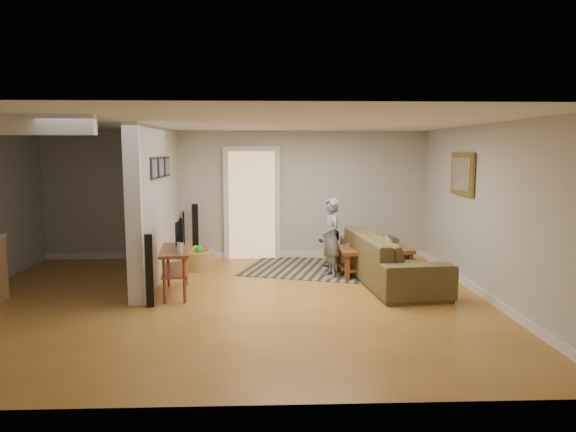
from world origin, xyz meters
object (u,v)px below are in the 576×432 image
object	(u,v)px
speaker_right	(195,233)
child	(330,277)
speaker_left	(149,271)
toy_basket	(200,259)
sofa	(390,281)
coffee_table	(375,254)
tv_console	(176,253)
toddler	(330,267)

from	to	relation	value
speaker_right	child	xyz separation A→B (m)	(2.45, -1.33, -0.56)
speaker_left	child	size ratio (longest dim) A/B	0.76
child	toy_basket	bearing A→B (deg)	-117.36
sofa	child	world-z (taller)	child
coffee_table	child	bearing A→B (deg)	-173.87
tv_console	toy_basket	size ratio (longest dim) A/B	2.23
sofa	coffee_table	size ratio (longest dim) A/B	2.06
sofa	toy_basket	world-z (taller)	toy_basket
toddler	tv_console	bearing A→B (deg)	33.17
coffee_table	child	world-z (taller)	coffee_table
coffee_table	tv_console	xyz separation A→B (m)	(-3.17, -1.05, 0.25)
tv_console	speaker_right	world-z (taller)	speaker_right
speaker_right	toddler	bearing A→B (deg)	-28.28
tv_console	child	distance (m)	2.67
coffee_table	toddler	world-z (taller)	coffee_table
coffee_table	toy_basket	distance (m)	3.08
tv_console	speaker_left	xyz separation A→B (m)	(-0.26, -0.60, -0.12)
speaker_left	speaker_right	world-z (taller)	speaker_right
sofa	speaker_right	size ratio (longest dim) A/B	2.40
sofa	speaker_left	bearing A→B (deg)	103.17
toy_basket	sofa	bearing A→B (deg)	-16.68
coffee_table	speaker_left	xyz separation A→B (m)	(-3.43, -1.65, 0.13)
coffee_table	speaker_right	bearing A→B (deg)	158.74
speaker_left	toddler	size ratio (longest dim) A/B	1.11
tv_console	toddler	xyz separation A→B (m)	(2.49, 1.72, -0.63)
sofa	speaker_left	distance (m)	3.84
sofa	toddler	distance (m)	1.38
child	toddler	size ratio (longest dim) A/B	1.47
sofa	toy_basket	size ratio (longest dim) A/B	5.20
tv_console	speaker_left	size ratio (longest dim) A/B	1.13
toy_basket	child	distance (m)	2.36
tv_console	speaker_right	xyz separation A→B (m)	(-0.05, 2.30, -0.07)
sofa	child	distance (m)	1.00
child	toddler	distance (m)	0.76
toy_basket	toddler	size ratio (longest dim) A/B	0.56
speaker_right	child	distance (m)	2.84
speaker_left	toy_basket	bearing A→B (deg)	60.16
sofa	coffee_table	xyz separation A→B (m)	(-0.17, 0.42, 0.37)
sofa	speaker_left	xyz separation A→B (m)	(-3.60, -1.23, 0.50)
tv_console	child	xyz separation A→B (m)	(2.40, 0.97, -0.63)
tv_console	toy_basket	distance (m)	1.66
tv_console	child	size ratio (longest dim) A/B	0.86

